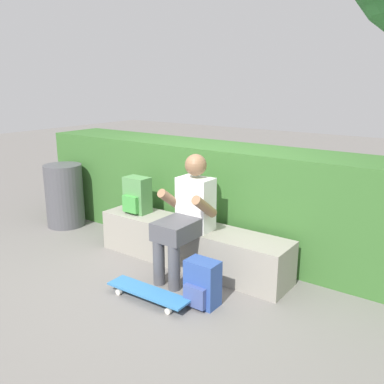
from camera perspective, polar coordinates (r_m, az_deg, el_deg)
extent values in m
plane|color=slate|center=(4.17, -3.16, -11.43)|extent=(24.00, 24.00, 0.00)
cube|color=gray|center=(4.34, -0.18, -7.19)|extent=(2.13, 0.44, 0.43)
cube|color=white|center=(4.07, 0.50, -1.62)|extent=(0.34, 0.22, 0.52)
sphere|color=#8C6647|center=(3.98, 0.51, 3.71)|extent=(0.21, 0.21, 0.21)
cube|color=#4C4C51|center=(3.89, -2.17, -5.14)|extent=(0.32, 0.40, 0.17)
cylinder|color=#4C4C51|center=(3.95, -4.53, -9.56)|extent=(0.11, 0.11, 0.43)
cylinder|color=#4C4C51|center=(3.85, -2.46, -10.24)|extent=(0.11, 0.11, 0.43)
cylinder|color=#8C6647|center=(4.07, -2.94, -1.06)|extent=(0.09, 0.33, 0.27)
cylinder|color=#8C6647|center=(3.84, 1.72, -2.03)|extent=(0.09, 0.33, 0.27)
cube|color=teal|center=(3.75, -6.01, -13.36)|extent=(0.80, 0.22, 0.02)
cylinder|color=silver|center=(3.67, -1.76, -14.90)|extent=(0.05, 0.03, 0.05)
cylinder|color=silver|center=(3.57, -3.26, -15.87)|extent=(0.05, 0.03, 0.05)
cylinder|color=silver|center=(3.99, -8.39, -12.46)|extent=(0.05, 0.03, 0.05)
cylinder|color=silver|center=(3.89, -9.94, -13.24)|extent=(0.05, 0.03, 0.05)
cube|color=#51894C|center=(4.65, -7.45, -0.39)|extent=(0.28, 0.18, 0.40)
cube|color=green|center=(4.60, -8.40, -1.65)|extent=(0.20, 0.05, 0.18)
cube|color=#2D4C99|center=(3.61, 1.45, -12.26)|extent=(0.28, 0.18, 0.40)
cube|color=#3F508C|center=(3.57, 0.35, -14.09)|extent=(0.20, 0.05, 0.18)
cube|color=#36662B|center=(4.80, 3.93, -0.49)|extent=(4.94, 0.73, 1.16)
cylinder|color=#4C4C51|center=(5.69, -16.97, -0.44)|extent=(0.48, 0.48, 0.81)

